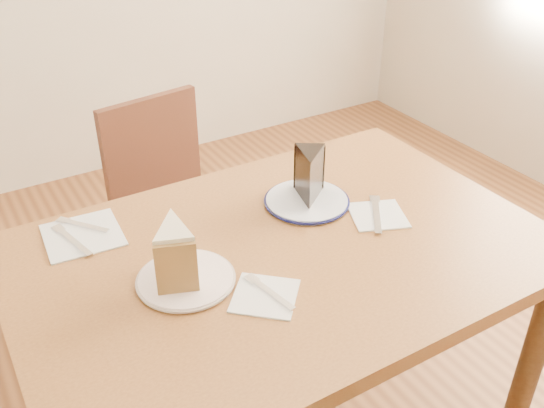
{
  "coord_description": "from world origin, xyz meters",
  "views": [
    {
      "loc": [
        -0.6,
        -0.95,
        1.56
      ],
      "look_at": [
        0.03,
        0.1,
        0.8
      ],
      "focal_mm": 40.0,
      "sensor_mm": 36.0,
      "label": 1
    }
  ],
  "objects": [
    {
      "name": "table",
      "position": [
        0.0,
        0.0,
        0.65
      ],
      "size": [
        1.2,
        0.8,
        0.75
      ],
      "color": "brown",
      "rests_on": "ground"
    },
    {
      "name": "chair_far",
      "position": [
        0.01,
        0.69,
        0.46
      ],
      "size": [
        0.47,
        0.47,
        0.83
      ],
      "rotation": [
        0.0,
        0.0,
        3.3
      ],
      "color": "#371910",
      "rests_on": "ground"
    },
    {
      "name": "plate_cream",
      "position": [
        -0.24,
        -0.0,
        0.76
      ],
      "size": [
        0.2,
        0.2,
        0.01
      ],
      "primitive_type": "cylinder",
      "color": "white",
      "rests_on": "table"
    },
    {
      "name": "plate_navy",
      "position": [
        0.15,
        0.13,
        0.76
      ],
      "size": [
        0.21,
        0.21,
        0.01
      ],
      "primitive_type": "cylinder",
      "color": "white",
      "rests_on": "table"
    },
    {
      "name": "carrot_cake",
      "position": [
        -0.25,
        0.02,
        0.82
      ],
      "size": [
        0.11,
        0.13,
        0.11
      ],
      "primitive_type": null,
      "rotation": [
        0.0,
        0.0,
        -0.35
      ],
      "color": "white",
      "rests_on": "plate_cream"
    },
    {
      "name": "chocolate_cake",
      "position": [
        0.16,
        0.13,
        0.82
      ],
      "size": [
        0.12,
        0.13,
        0.12
      ],
      "primitive_type": null,
      "rotation": [
        0.0,
        0.0,
        2.57
      ],
      "color": "black",
      "rests_on": "plate_navy"
    },
    {
      "name": "napkin_cream",
      "position": [
        -0.12,
        -0.13,
        0.75
      ],
      "size": [
        0.18,
        0.18,
        0.0
      ],
      "primitive_type": "cube",
      "rotation": [
        0.0,
        0.0,
        0.83
      ],
      "color": "white",
      "rests_on": "table"
    },
    {
      "name": "napkin_navy",
      "position": [
        0.27,
        -0.01,
        0.75
      ],
      "size": [
        0.17,
        0.17,
        0.0
      ],
      "primitive_type": "cube",
      "rotation": [
        0.0,
        0.0,
        -0.39
      ],
      "color": "white",
      "rests_on": "table"
    },
    {
      "name": "napkin_spare",
      "position": [
        -0.38,
        0.28,
        0.75
      ],
      "size": [
        0.18,
        0.18,
        0.0
      ],
      "primitive_type": "cube",
      "rotation": [
        0.0,
        0.0,
        -0.07
      ],
      "color": "white",
      "rests_on": "table"
    },
    {
      "name": "fork_cream",
      "position": [
        -0.11,
        -0.13,
        0.76
      ],
      "size": [
        0.04,
        0.14,
        0.0
      ],
      "primitive_type": "cube",
      "rotation": [
        0.0,
        0.0,
        0.18
      ],
      "color": "white",
      "rests_on": "napkin_cream"
    },
    {
      "name": "knife_navy",
      "position": [
        0.26,
        -0.01,
        0.76
      ],
      "size": [
        0.11,
        0.15,
        0.0
      ],
      "primitive_type": "cube",
      "rotation": [
        0.0,
        0.0,
        -0.62
      ],
      "color": "silver",
      "rests_on": "napkin_navy"
    },
    {
      "name": "fork_spare",
      "position": [
        -0.37,
        0.31,
        0.76
      ],
      "size": [
        0.1,
        0.12,
        0.0
      ],
      "primitive_type": "cube",
      "rotation": [
        0.0,
        0.0,
        0.66
      ],
      "color": "silver",
      "rests_on": "napkin_spare"
    },
    {
      "name": "knife_spare",
      "position": [
        -0.41,
        0.26,
        0.76
      ],
      "size": [
        0.05,
        0.16,
        0.0
      ],
      "primitive_type": "cube",
      "rotation": [
        0.0,
        0.0,
        0.23
      ],
      "color": "silver",
      "rests_on": "napkin_spare"
    }
  ]
}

